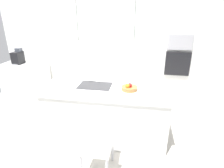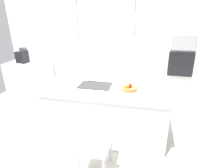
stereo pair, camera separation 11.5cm
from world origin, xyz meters
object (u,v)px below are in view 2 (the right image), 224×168
at_px(chair_near, 93,144).
at_px(coffee_machine, 22,57).
at_px(fruit_bowl, 129,88).
at_px(oven, 181,64).
at_px(microwave, 184,42).

bearing_deg(chair_near, coffee_machine, 139.48).
distance_m(coffee_machine, chair_near, 3.42).
xyz_separation_m(fruit_bowl, oven, (1.00, 1.67, -0.00)).
height_order(fruit_bowl, microwave, microwave).
distance_m(fruit_bowl, coffee_machine, 3.23).
height_order(microwave, oven, microwave).
distance_m(fruit_bowl, microwave, 2.01).
xyz_separation_m(fruit_bowl, coffee_machine, (-2.92, 1.37, 0.06)).
height_order(microwave, chair_near, microwave).
bearing_deg(fruit_bowl, oven, 59.17).
height_order(coffee_machine, chair_near, coffee_machine).
relative_size(microwave, chair_near, 0.61).
bearing_deg(fruit_bowl, coffee_machine, 154.81).
height_order(oven, chair_near, oven).
bearing_deg(chair_near, oven, 61.36).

